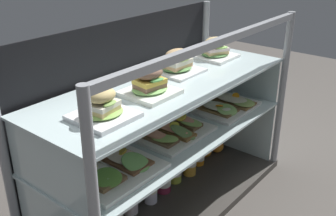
{
  "coord_description": "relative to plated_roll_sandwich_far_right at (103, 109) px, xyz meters",
  "views": [
    {
      "loc": [
        -1.24,
        -1.01,
        1.23
      ],
      "look_at": [
        0.0,
        0.0,
        0.52
      ],
      "focal_mm": 42.51,
      "sensor_mm": 36.0,
      "label": 1
    }
  ],
  "objects": [
    {
      "name": "plated_roll_sandwich_far_left",
      "position": [
        0.86,
        0.1,
        0.0
      ],
      "size": [
        0.19,
        0.19,
        0.11
      ],
      "color": "white",
      "rests_on": "shelf_upper_glass"
    },
    {
      "name": "riser_lower_tier",
      "position": [
        0.42,
        0.06,
        -0.46
      ],
      "size": [
        1.26,
        0.46,
        0.35
      ],
      "color": "silver",
      "rests_on": "case_base_deck"
    },
    {
      "name": "orange_fruit_near_left_post",
      "position": [
        0.86,
        0.13,
        -0.6
      ],
      "size": [
        0.07,
        0.07,
        0.07
      ],
      "primitive_type": "sphere",
      "color": "orange",
      "rests_on": "case_base_deck"
    },
    {
      "name": "juice_bottle_front_fourth",
      "position": [
        0.55,
        0.12,
        -0.56
      ],
      "size": [
        0.07,
        0.07,
        0.2
      ],
      "color": "#BCD342",
      "rests_on": "case_base_deck"
    },
    {
      "name": "shelf_lower_glass",
      "position": [
        0.42,
        0.06,
        -0.28
      ],
      "size": [
        1.28,
        0.48,
        0.01
      ],
      "primitive_type": "cube",
      "color": "silver",
      "rests_on": "riser_lower_tier"
    },
    {
      "name": "open_sandwich_tray_right_of_center",
      "position": [
        0.82,
        0.01,
        -0.26
      ],
      "size": [
        0.34,
        0.33,
        0.06
      ],
      "color": "white",
      "rests_on": "shelf_lower_glass"
    },
    {
      "name": "orange_fruit_beside_bottles",
      "position": [
        0.94,
        0.11,
        -0.6
      ],
      "size": [
        0.08,
        0.08,
        0.08
      ],
      "primitive_type": "sphere",
      "color": "orange",
      "rests_on": "case_base_deck"
    },
    {
      "name": "open_sandwich_tray_near_right_corner",
      "position": [
        0.03,
        0.01,
        -0.26
      ],
      "size": [
        0.34,
        0.31,
        0.06
      ],
      "color": "white",
      "rests_on": "shelf_lower_glass"
    },
    {
      "name": "juice_bottle_near_post",
      "position": [
        0.34,
        0.1,
        -0.54
      ],
      "size": [
        0.06,
        0.06,
        0.23
      ],
      "color": "silver",
      "rests_on": "case_base_deck"
    },
    {
      "name": "plated_roll_sandwich_right_of_center",
      "position": [
        0.55,
        0.11,
        0.0
      ],
      "size": [
        0.2,
        0.2,
        0.11
      ],
      "color": "white",
      "rests_on": "shelf_upper_glass"
    },
    {
      "name": "juice_bottle_front_right_end",
      "position": [
        0.45,
        0.11,
        -0.56
      ],
      "size": [
        0.07,
        0.07,
        0.2
      ],
      "color": "#8F2743",
      "rests_on": "case_base_deck"
    },
    {
      "name": "open_sandwich_tray_left_of_center",
      "position": [
        0.42,
        0.05,
        -0.26
      ],
      "size": [
        0.34,
        0.32,
        0.06
      ],
      "color": "white",
      "rests_on": "shelf_lower_glass"
    },
    {
      "name": "juice_bottle_back_left",
      "position": [
        0.12,
        0.11,
        -0.55
      ],
      "size": [
        0.07,
        0.07,
        0.23
      ],
      "color": "orange",
      "rests_on": "case_base_deck"
    },
    {
      "name": "juice_bottle_back_right",
      "position": [
        0.23,
        0.12,
        -0.54
      ],
      "size": [
        0.07,
        0.07,
        0.23
      ],
      "color": "silver",
      "rests_on": "case_base_deck"
    },
    {
      "name": "plated_roll_sandwich_near_right_corner",
      "position": [
        0.27,
        0.02,
        0.0
      ],
      "size": [
        0.19,
        0.19,
        0.12
      ],
      "color": "white",
      "rests_on": "shelf_upper_glass"
    },
    {
      "name": "case_frame",
      "position": [
        0.42,
        0.19,
        -0.19
      ],
      "size": [
        1.33,
        0.53,
        0.87
      ],
      "color": "gray",
      "rests_on": "ground"
    },
    {
      "name": "case_base_deck",
      "position": [
        0.42,
        0.06,
        -0.66
      ],
      "size": [
        1.33,
        0.53,
        0.04
      ],
      "primitive_type": "cube",
      "color": "#393531",
      "rests_on": "ground"
    },
    {
      "name": "riser_upper_tier",
      "position": [
        0.42,
        0.06,
        -0.16
      ],
      "size": [
        1.26,
        0.46,
        0.23
      ],
      "color": "silver",
      "rests_on": "shelf_lower_glass"
    },
    {
      "name": "juice_bottle_back_center",
      "position": [
        0.66,
        0.1,
        -0.54
      ],
      "size": [
        0.07,
        0.07,
        0.24
      ],
      "color": "gold",
      "rests_on": "case_base_deck"
    },
    {
      "name": "plated_roll_sandwich_far_right",
      "position": [
        0.0,
        0.0,
        0.0
      ],
      "size": [
        0.2,
        0.2,
        0.11
      ],
      "color": "white",
      "rests_on": "shelf_upper_glass"
    },
    {
      "name": "shelf_upper_glass",
      "position": [
        0.42,
        0.06,
        -0.04
      ],
      "size": [
        1.28,
        0.48,
        0.01
      ],
      "primitive_type": "cube",
      "color": "silver",
      "rests_on": "riser_upper_tier"
    },
    {
      "name": "juice_bottle_front_second",
      "position": [
        0.77,
        0.12,
        -0.56
      ],
      "size": [
        0.07,
        0.07,
        0.21
      ],
      "color": "orange",
      "rests_on": "case_base_deck"
    },
    {
      "name": "ground_plane",
      "position": [
        0.42,
        0.06,
        -0.68
      ],
      "size": [
        6.0,
        6.0,
        0.02
      ],
      "primitive_type": "cube",
      "color": "#4D4843",
      "rests_on": "ground"
    }
  ]
}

